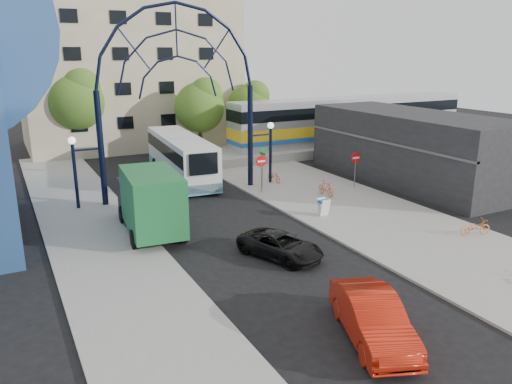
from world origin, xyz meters
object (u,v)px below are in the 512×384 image
tree_north_a (201,105)px  bike_near_a (274,176)px  tree_north_b (76,98)px  city_bus (181,157)px  black_suv (280,245)px  gateway_arch (178,62)px  sandwich_board (324,205)px  bike_near_b (326,188)px  stop_sign (261,165)px  do_not_enter_sign (356,161)px  train_car (352,119)px  tree_north_c (251,103)px  green_truck (149,201)px  red_sedan (373,318)px  street_name_sign (262,160)px  bike_far_a (475,227)px

tree_north_a → bike_near_a: size_ratio=4.55×
tree_north_b → city_bus: 13.13m
city_bus → black_suv: (-0.99, -16.37, -1.08)m
gateway_arch → sandwich_board: 12.52m
sandwich_board → bike_near_b: bearing=52.9°
gateway_arch → stop_sign: bearing=-22.6°
do_not_enter_sign → sandwich_board: do_not_enter_sign is taller
train_car → bike_near_a: train_car is taller
gateway_arch → city_bus: size_ratio=1.16×
tree_north_c → bike_near_b: tree_north_c is taller
black_suv → bike_near_b: black_suv is taller
green_truck → bike_near_a: bearing=33.6°
train_car → red_sedan: train_car is taller
bike_near_b → stop_sign: bearing=140.5°
tree_north_c → street_name_sign: bearing=-114.3°
tree_north_b → bike_near_a: (10.80, -15.93, -4.74)m
red_sedan → stop_sign: bearing=93.7°
sandwich_board → train_car: bearing=48.1°
train_car → black_suv: size_ratio=6.01×
green_truck → bike_far_a: 16.79m
bike_near_b → bike_far_a: size_ratio=1.00×
sandwich_board → gateway_arch: bearing=124.9°
street_name_sign → sandwich_board: bearing=-86.5°
train_car → tree_north_a: tree_north_a is taller
bike_far_a → red_sedan: bearing=132.2°
do_not_enter_sign → street_name_sign: size_ratio=0.89×
do_not_enter_sign → tree_north_c: tree_north_c is taller
do_not_enter_sign → city_bus: size_ratio=0.21×
tree_north_c → city_bus: tree_north_c is taller
black_suv → bike_far_a: (10.14, -2.35, -0.04)m
train_car → tree_north_a: (-13.88, 3.93, 1.71)m
street_name_sign → train_car: 17.55m
gateway_arch → sandwich_board: gateway_arch is taller
sandwich_board → train_car: 21.65m
gateway_arch → bike_far_a: 19.49m
stop_sign → street_name_sign: size_ratio=0.89×
sandwich_board → city_bus: bearing=108.1°
tree_north_c → bike_near_a: tree_north_c is taller
gateway_arch → red_sedan: bearing=-90.8°
tree_north_a → bike_near_a: tree_north_a is taller
street_name_sign → tree_north_b: bearing=117.7°
train_car → tree_north_b: (-23.88, 7.93, 2.37)m
tree_north_a → tree_north_c: (6.00, 2.00, -0.33)m
tree_north_a → tree_north_b: tree_north_b is taller
sandwich_board → tree_north_b: 26.15m
red_sedan → green_truck: bearing=125.1°
red_sedan → city_bus: bearing=105.9°
stop_sign → tree_north_b: 20.18m
city_bus → bike_near_b: size_ratio=7.26×
tree_north_b → black_suv: size_ratio=1.91×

